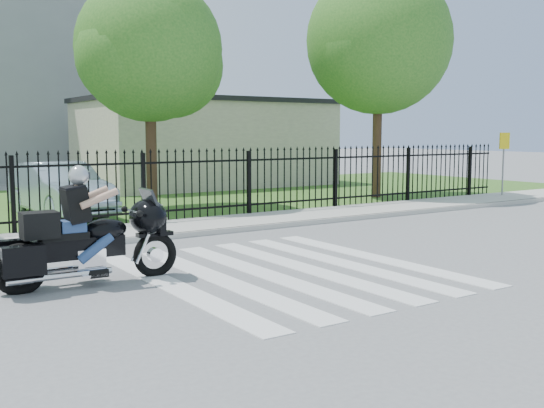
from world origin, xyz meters
TOP-DOWN VIEW (x-y plane):
  - ground at (0.00, 0.00)m, footprint 120.00×120.00m
  - crosswalk at (0.00, 0.00)m, footprint 5.00×5.50m
  - sidewalk at (0.00, 5.00)m, footprint 40.00×2.00m
  - curb at (0.00, 4.00)m, footprint 40.00×0.12m
  - grass_strip at (0.00, 12.00)m, footprint 40.00×12.00m
  - iron_fence at (0.00, 6.00)m, footprint 26.00×0.04m
  - tree_mid at (1.50, 9.00)m, footprint 4.20×4.20m
  - tree_right at (9.50, 8.00)m, footprint 5.00×5.00m
  - building_low at (7.00, 16.00)m, footprint 10.00×6.00m
  - building_low_roof at (7.00, 16.00)m, footprint 10.20×6.20m
  - motorcycle_rider at (-3.05, 0.89)m, footprint 2.80×0.85m
  - parked_car at (-1.15, 9.06)m, footprint 1.94×4.55m
  - traffic_sign at (12.92, 5.32)m, footprint 0.47×0.09m

SIDE VIEW (x-z plane):
  - ground at x=0.00m, z-range 0.00..0.00m
  - crosswalk at x=0.00m, z-range 0.00..0.01m
  - grass_strip at x=0.00m, z-range 0.00..0.02m
  - sidewalk at x=0.00m, z-range 0.00..0.12m
  - curb at x=0.00m, z-range 0.00..0.12m
  - parked_car at x=-1.15m, z-range 0.02..1.48m
  - motorcycle_rider at x=-3.05m, z-range -0.17..1.68m
  - iron_fence at x=0.00m, z-range 0.00..1.80m
  - traffic_sign at x=12.92m, z-range 0.58..2.74m
  - building_low at x=7.00m, z-range 0.00..3.50m
  - building_low_roof at x=7.00m, z-range 3.50..3.70m
  - tree_mid at x=1.50m, z-range 1.28..8.06m
  - tree_right at x=9.50m, z-range 1.44..9.34m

